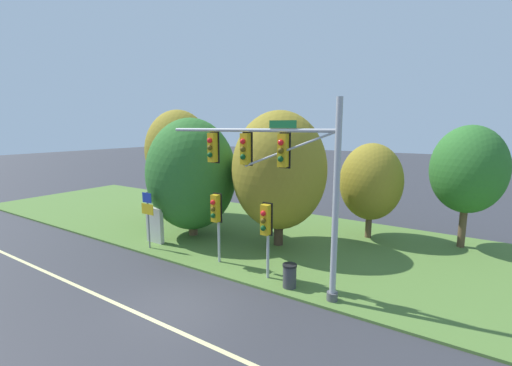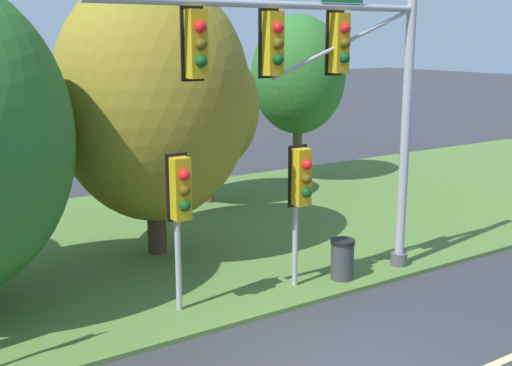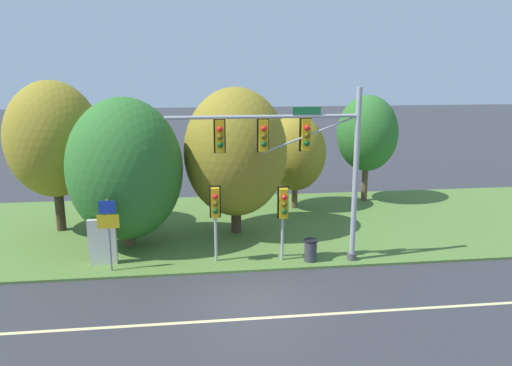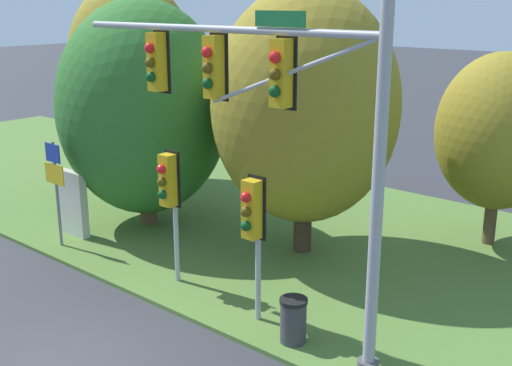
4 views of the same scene
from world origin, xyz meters
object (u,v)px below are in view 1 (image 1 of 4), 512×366
Objects in this scene: tree_nearest_road at (179,151)px; info_kiosk at (155,225)px; tree_behind_signpost at (279,171)px; route_sign_post at (148,211)px; traffic_signal_mast at (276,168)px; trash_bin at (290,276)px; pedestrian_signal_further_along at (266,224)px; tree_mid_verge at (371,182)px; tree_left_of_mast at (192,174)px; pedestrian_signal_near_kerb at (216,213)px; tree_tall_centre at (468,170)px.

tree_nearest_road is 6.50m from info_kiosk.
tree_behind_signpost is 7.25m from info_kiosk.
tree_nearest_road is (-3.23, 5.42, 2.58)m from route_sign_post.
trash_bin is (0.59, 0.07, -4.16)m from traffic_signal_mast.
tree_nearest_road is 7.82× the size of trash_bin.
tree_mid_verge is (2.04, 7.73, 0.85)m from pedestrian_signal_further_along.
tree_mid_verge is at bearing 30.32° from tree_left_of_mast.
tree_nearest_road is 1.38× the size of tree_mid_verge.
pedestrian_signal_near_kerb is 12.69m from tree_tall_centre.
tree_behind_signpost reaches higher than pedestrian_signal_further_along.
tree_nearest_road is 16.99m from tree_tall_centre.
tree_nearest_road is 12.48m from tree_mid_verge.
route_sign_post is at bearing -179.80° from trash_bin.
tree_mid_verge is 5.68× the size of trash_bin.
tree_behind_signpost is 1.12× the size of tree_tall_centre.
tree_left_of_mast is 7.14× the size of trash_bin.
traffic_signal_mast is 1.11× the size of tree_behind_signpost.
tree_mid_verge reaches higher than pedestrian_signal_further_along.
tree_left_of_mast is 9.94m from tree_mid_verge.
tree_tall_centre is 10.95m from trash_bin.
tree_mid_verge is 8.33m from trash_bin.
tree_left_of_mast is (-6.54, 2.71, 1.20)m from pedestrian_signal_further_along.
tree_left_of_mast is at bearing 157.84° from traffic_signal_mast.
tree_behind_signpost is at bearing -149.06° from tree_tall_centre.
tree_mid_verge is 11.96m from info_kiosk.
pedestrian_signal_near_kerb is 3.48× the size of trash_bin.
tree_tall_centre reaches higher than pedestrian_signal_further_along.
tree_behind_signpost is 9.44m from tree_tall_centre.
tree_nearest_road is at bearing 170.88° from tree_behind_signpost.
pedestrian_signal_further_along is 11.04m from tree_tall_centre.
tree_nearest_road reaches higher than info_kiosk.
tree_left_of_mast is 3.40m from info_kiosk.
traffic_signal_mast is 1.16× the size of tree_left_of_mast.
tree_mid_verge is 0.85× the size of tree_tall_centre.
tree_left_of_mast is (0.37, 2.85, 1.59)m from route_sign_post.
info_kiosk is at bearing 118.92° from route_sign_post.
route_sign_post is 3.15× the size of trash_bin.
pedestrian_signal_further_along is at bearing 1.12° from route_sign_post.
tree_tall_centre reaches higher than route_sign_post.
trash_bin is at bearing -96.49° from tree_mid_verge.
pedestrian_signal_further_along is (2.74, -0.23, -0.05)m from pedestrian_signal_near_kerb.
info_kiosk is at bearing 174.25° from traffic_signal_mast.
pedestrian_signal_further_along reaches higher than trash_bin.
pedestrian_signal_near_kerb is 4.20m from route_sign_post.
tree_left_of_mast is at bearing 146.79° from pedestrian_signal_near_kerb.
traffic_signal_mast reaches higher than tree_behind_signpost.
pedestrian_signal_further_along is 7.18m from tree_left_of_mast.
traffic_signal_mast is 1.23× the size of tree_tall_centre.
route_sign_post is at bearing -138.68° from tree_mid_verge.
pedestrian_signal_further_along is 8.04m from tree_mid_verge.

